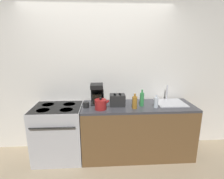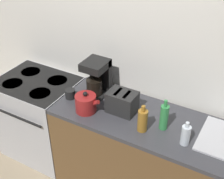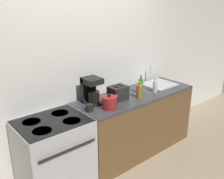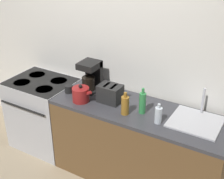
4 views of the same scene
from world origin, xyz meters
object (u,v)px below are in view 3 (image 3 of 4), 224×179
coffee_maker (91,90)px  bottle_green (141,86)px  kettle (109,102)px  toaster (118,93)px  bottle_clear (155,86)px  bottle_amber (139,91)px  stove (55,155)px  cup_black (89,108)px

coffee_maker → bottle_green: 0.74m
kettle → toaster: 0.31m
coffee_maker → bottle_clear: bearing=-15.8°
bottle_amber → bottle_clear: bearing=2.8°
kettle → bottle_green: 0.67m
bottle_green → bottle_clear: (0.21, -0.09, -0.03)m
stove → cup_black: 0.67m
toaster → coffee_maker: 0.37m
bottle_amber → kettle: bearing=-179.3°
kettle → bottle_clear: size_ratio=1.12×
bottle_amber → cup_black: 0.76m
bottle_clear → cup_black: (-1.09, 0.07, -0.04)m
kettle → coffee_maker: (-0.06, 0.28, 0.10)m
coffee_maker → bottle_clear: size_ratio=1.67×
stove → bottle_amber: (1.22, -0.13, 0.54)m
toaster → cup_black: toaster is taller
cup_black → toaster: bearing=6.5°
toaster → bottle_green: bottle_green is taller
stove → bottle_clear: (1.56, -0.12, 0.52)m
toaster → stove: bearing=-179.6°
bottle_amber → bottle_green: bottle_green is taller
bottle_clear → cup_black: size_ratio=2.19×
bottle_green → bottle_clear: bottle_green is taller
bottle_clear → stove: bearing=175.7°
bottle_clear → toaster: bearing=168.2°
stove → kettle: bearing=-11.4°
bottle_amber → cup_black: (-0.75, 0.08, -0.06)m
kettle → stove: bearing=168.6°
toaster → bottle_clear: (0.59, -0.12, -0.01)m
stove → cup_black: (0.47, -0.05, 0.48)m
cup_black → coffee_maker: bearing=48.9°
cup_black → kettle: bearing=-21.4°
bottle_green → cup_black: size_ratio=2.93×
kettle → bottle_green: bottle_green is taller
stove → bottle_green: 1.46m
toaster → bottle_clear: bearing=-11.8°
kettle → bottle_amber: 0.52m
bottle_clear → bottle_amber: bearing=-177.2°
stove → cup_black: size_ratio=9.74×
kettle → cup_black: kettle is taller
bottle_amber → bottle_clear: (0.34, 0.02, -0.01)m
stove → toaster: bearing=0.4°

